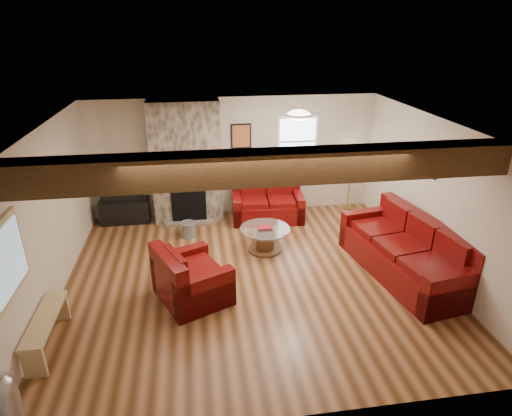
{
  "coord_description": "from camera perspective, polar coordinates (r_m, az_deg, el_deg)",
  "views": [
    {
      "loc": [
        -0.83,
        -5.94,
        3.86
      ],
      "look_at": [
        0.12,
        0.4,
        1.07
      ],
      "focal_mm": 30.0,
      "sensor_mm": 36.0,
      "label": 1
    }
  ],
  "objects": [
    {
      "name": "television",
      "position": [
        9.15,
        -17.39,
        2.49
      ],
      "size": [
        0.86,
        0.11,
        0.5
      ],
      "primitive_type": "imported",
      "color": "black",
      "rests_on": "tv_cabinet"
    },
    {
      "name": "coal_bucket",
      "position": [
        8.47,
        -9.0,
        -2.8
      ],
      "size": [
        0.32,
        0.32,
        0.3
      ],
      "primitive_type": null,
      "color": "gray",
      "rests_on": "floor"
    },
    {
      "name": "armchair_red",
      "position": [
        6.52,
        -8.54,
        -8.63
      ],
      "size": [
        1.26,
        1.33,
        0.84
      ],
      "primitive_type": null,
      "rotation": [
        0.0,
        0.0,
        2.0
      ],
      "color": "#4D0B05",
      "rests_on": "floor"
    },
    {
      "name": "artwork_back",
      "position": [
        8.97,
        -2.0,
        9.55
      ],
      "size": [
        0.42,
        0.06,
        0.52
      ],
      "primitive_type": null,
      "color": "black",
      "rests_on": "room"
    },
    {
      "name": "hatch_window",
      "position": [
        5.48,
        -30.45,
        -6.12
      ],
      "size": [
        0.08,
        1.0,
        0.9
      ],
      "primitive_type": null,
      "color": "tan",
      "rests_on": "room"
    },
    {
      "name": "tv_cabinet",
      "position": [
        9.33,
        -17.03,
        -0.36
      ],
      "size": [
        1.0,
        0.4,
        0.5
      ],
      "primitive_type": "cube",
      "color": "black",
      "rests_on": "floor"
    },
    {
      "name": "coffee_table",
      "position": [
        7.82,
        1.19,
        -4.2
      ],
      "size": [
        0.91,
        0.91,
        0.48
      ],
      "color": "#442A16",
      "rests_on": "floor"
    },
    {
      "name": "back_window",
      "position": [
        9.21,
        5.53,
        8.87
      ],
      "size": [
        0.9,
        0.08,
        1.1
      ],
      "primitive_type": null,
      "color": "white",
      "rests_on": "room"
    },
    {
      "name": "artwork_right",
      "position": [
        7.6,
        21.95,
        5.66
      ],
      "size": [
        0.06,
        0.55,
        0.42
      ],
      "primitive_type": null,
      "color": "black",
      "rests_on": "room"
    },
    {
      "name": "room",
      "position": [
        6.54,
        -0.49,
        -0.01
      ],
      "size": [
        8.0,
        8.0,
        8.0
      ],
      "color": "#4F2D15",
      "rests_on": "ground"
    },
    {
      "name": "pedal_bin",
      "position": [
        5.24,
        -30.53,
        -21.93
      ],
      "size": [
        0.34,
        0.34,
        0.79
      ],
      "primitive_type": null,
      "rotation": [
        0.0,
        0.0,
        -0.09
      ],
      "color": "#A4A4A9",
      "rests_on": "floor"
    },
    {
      "name": "floor_lamp",
      "position": [
        9.5,
        12.68,
        6.92
      ],
      "size": [
        0.37,
        0.37,
        1.45
      ],
      "color": "#AD9348",
      "rests_on": "floor"
    },
    {
      "name": "ceiling_dome",
      "position": [
        7.2,
        5.71,
        12.01
      ],
      "size": [
        0.4,
        0.4,
        0.18
      ],
      "primitive_type": null,
      "color": "white",
      "rests_on": "room"
    },
    {
      "name": "chimney_breast",
      "position": [
        8.84,
        -9.26,
        5.8
      ],
      "size": [
        1.4,
        0.67,
        2.5
      ],
      "color": "#3D382F",
      "rests_on": "floor"
    },
    {
      "name": "pine_bench",
      "position": [
        6.29,
        -26.07,
        -14.62
      ],
      "size": [
        0.28,
        1.18,
        0.44
      ],
      "primitive_type": null,
      "color": "tan",
      "rests_on": "floor"
    },
    {
      "name": "oak_beam",
      "position": [
        5.01,
        1.49,
        5.48
      ],
      "size": [
        6.0,
        0.36,
        0.38
      ],
      "primitive_type": "cube",
      "color": "black",
      "rests_on": "room"
    },
    {
      "name": "loveseat",
      "position": [
        9.0,
        1.53,
        0.8
      ],
      "size": [
        1.52,
        0.93,
        0.78
      ],
      "primitive_type": null,
      "rotation": [
        0.0,
        0.0,
        -0.06
      ],
      "color": "#4D0B05",
      "rests_on": "floor"
    },
    {
      "name": "sofa_three",
      "position": [
        7.41,
        19.26,
        -5.13
      ],
      "size": [
        1.42,
        2.6,
        0.95
      ],
      "primitive_type": null,
      "rotation": [
        0.0,
        0.0,
        -1.4
      ],
      "color": "#4D0B05",
      "rests_on": "floor"
    }
  ]
}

